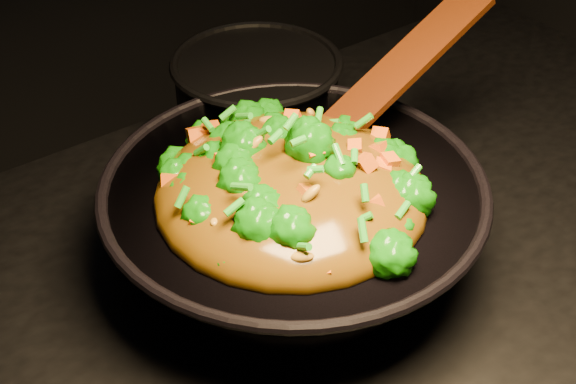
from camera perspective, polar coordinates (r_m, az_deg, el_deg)
wok at (r=0.87m, az=0.39°, el=-2.43°), size 0.47×0.47×0.11m
stir_fry at (r=0.79m, az=0.24°, el=2.32°), size 0.33×0.33×0.10m
spatula at (r=0.90m, az=6.79°, el=7.58°), size 0.31×0.08×0.13m
back_pot at (r=1.07m, az=-2.19°, el=6.58°), size 0.25×0.25×0.12m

